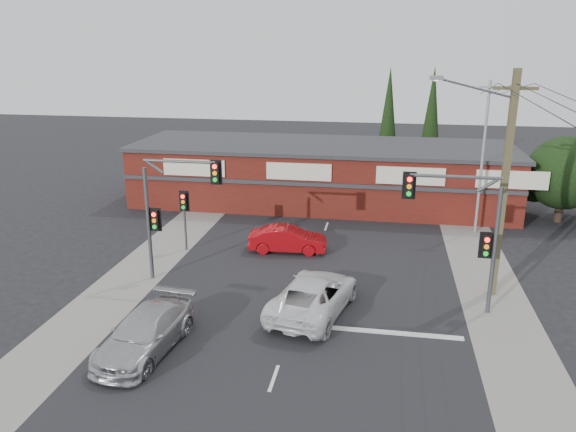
% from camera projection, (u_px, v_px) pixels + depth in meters
% --- Properties ---
extents(ground, '(120.00, 120.00, 0.00)m').
position_uv_depth(ground, '(298.00, 308.00, 24.24)').
color(ground, black).
rests_on(ground, ground).
extents(road_strip, '(14.00, 70.00, 0.01)m').
position_uv_depth(road_strip, '(313.00, 265.00, 28.95)').
color(road_strip, black).
rests_on(road_strip, ground).
extents(verge_left, '(3.00, 70.00, 0.02)m').
position_uv_depth(verge_left, '(157.00, 255.00, 30.34)').
color(verge_left, gray).
rests_on(verge_left, ground).
extents(verge_right, '(3.00, 70.00, 0.02)m').
position_uv_depth(verge_right, '(485.00, 276.00, 27.55)').
color(verge_right, gray).
rests_on(verge_right, ground).
extents(stop_line, '(6.50, 0.35, 0.01)m').
position_uv_depth(stop_line, '(379.00, 332.00, 22.25)').
color(stop_line, silver).
rests_on(stop_line, ground).
extents(white_suv, '(3.80, 6.17, 1.60)m').
position_uv_depth(white_suv, '(314.00, 295.00, 23.67)').
color(white_suv, silver).
rests_on(white_suv, ground).
extents(silver_suv, '(2.67, 5.39, 1.50)m').
position_uv_depth(silver_suv, '(145.00, 333.00, 20.69)').
color(silver_suv, '#AEB1B4').
rests_on(silver_suv, ground).
extents(red_sedan, '(4.33, 1.78, 1.39)m').
position_uv_depth(red_sedan, '(288.00, 239.00, 30.68)').
color(red_sedan, '#9D090F').
rests_on(red_sedan, ground).
extents(lane_dashes, '(0.12, 52.07, 0.01)m').
position_uv_depth(lane_dashes, '(318.00, 250.00, 31.05)').
color(lane_dashes, silver).
rests_on(lane_dashes, ground).
extents(shop_building, '(27.30, 8.40, 4.22)m').
position_uv_depth(shop_building, '(321.00, 173.00, 39.76)').
color(shop_building, '#48130E').
rests_on(shop_building, ground).
extents(tree_cluster, '(5.90, 5.10, 5.50)m').
position_uv_depth(tree_cluster, '(565.00, 176.00, 35.51)').
color(tree_cluster, '#2D2116').
rests_on(tree_cluster, ground).
extents(conifer_near, '(1.80, 1.80, 9.25)m').
position_uv_depth(conifer_near, '(388.00, 115.00, 44.64)').
color(conifer_near, '#2D2116').
rests_on(conifer_near, ground).
extents(conifer_far, '(1.80, 1.80, 9.25)m').
position_uv_depth(conifer_far, '(432.00, 113.00, 45.95)').
color(conifer_far, '#2D2116').
rests_on(conifer_far, ground).
extents(traffic_mast_left, '(3.77, 0.27, 5.97)m').
position_uv_depth(traffic_mast_left, '(169.00, 202.00, 26.02)').
color(traffic_mast_left, '#47494C').
rests_on(traffic_mast_left, ground).
extents(traffic_mast_right, '(3.96, 0.27, 5.97)m').
position_uv_depth(traffic_mast_right, '(468.00, 223.00, 22.90)').
color(traffic_mast_right, '#47494C').
rests_on(traffic_mast_right, ground).
extents(pedestal_signal, '(0.55, 0.27, 3.38)m').
position_uv_depth(pedestal_signal, '(184.00, 208.00, 30.36)').
color(pedestal_signal, '#47494C').
rests_on(pedestal_signal, ground).
extents(utility_pole, '(4.38, 0.59, 10.00)m').
position_uv_depth(utility_pole, '(502.00, 179.00, 24.09)').
color(utility_pole, brown).
rests_on(utility_pole, ground).
extents(steel_pole, '(1.20, 0.16, 9.00)m').
position_uv_depth(steel_pole, '(483.00, 155.00, 32.67)').
color(steel_pole, gray).
rests_on(steel_pole, ground).
extents(power_lines, '(2.01, 29.00, 1.22)m').
position_uv_depth(power_lines, '(550.00, 106.00, 17.86)').
color(power_lines, black).
rests_on(power_lines, ground).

